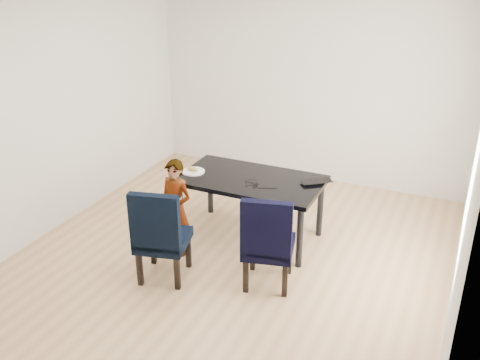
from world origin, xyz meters
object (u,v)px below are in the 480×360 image
at_px(chair_left, 163,232).
at_px(laptop, 315,180).
at_px(chair_right, 269,239).
at_px(child, 176,208).
at_px(plate, 193,171).
at_px(dining_table, 251,208).

xyz_separation_m(chair_left, laptop, (1.16, 1.32, 0.25)).
relative_size(chair_left, laptop, 2.96).
distance_m(chair_right, child, 1.15).
bearing_deg(chair_left, laptop, 34.61).
distance_m(plate, laptop, 1.40).
bearing_deg(chair_right, chair_left, -175.62).
bearing_deg(chair_left, dining_table, 52.38).
bearing_deg(plate, chair_right, -28.95).
distance_m(chair_left, plate, 1.05).
height_order(chair_right, child, child).
bearing_deg(laptop, plate, -25.00).
distance_m(chair_right, plate, 1.41).
height_order(chair_left, plate, chair_left).
xyz_separation_m(dining_table, chair_left, (-0.48, -1.11, 0.14)).
xyz_separation_m(plate, laptop, (1.36, 0.32, 0.01)).
xyz_separation_m(chair_left, chair_right, (1.02, 0.33, -0.01)).
distance_m(dining_table, chair_right, 0.95).
bearing_deg(child, chair_right, 1.10).
distance_m(dining_table, child, 0.91).
bearing_deg(chair_left, chair_right, 3.96).
bearing_deg(dining_table, child, -132.96).
xyz_separation_m(chair_left, plate, (-0.20, 1.00, 0.24)).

